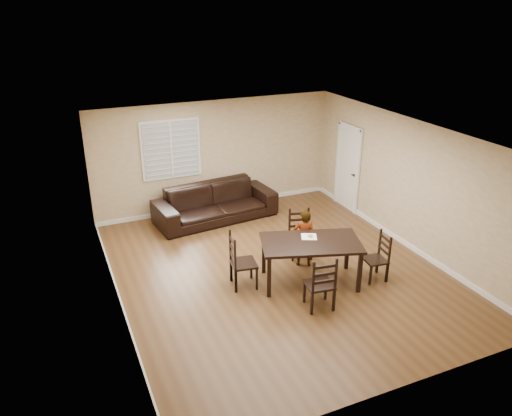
% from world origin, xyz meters
% --- Properties ---
extents(ground, '(7.00, 7.00, 0.00)m').
position_xyz_m(ground, '(0.00, 0.00, 0.00)').
color(ground, brown).
rests_on(ground, ground).
extents(room, '(6.04, 7.04, 2.72)m').
position_xyz_m(room, '(0.04, 0.18, 1.81)').
color(room, '#CDB78B').
rests_on(room, ground).
extents(dining_table, '(2.01, 1.51, 0.84)m').
position_xyz_m(dining_table, '(0.38, -0.60, 0.75)').
color(dining_table, black).
rests_on(dining_table, ground).
extents(chair_near, '(0.54, 0.52, 0.99)m').
position_xyz_m(chair_near, '(0.72, 0.48, 0.45)').
color(chair_near, black).
rests_on(chair_near, ground).
extents(chair_far, '(0.51, 0.49, 1.01)m').
position_xyz_m(chair_far, '(0.11, -1.49, 0.46)').
color(chair_far, black).
rests_on(chair_far, ground).
extents(chair_left, '(0.51, 0.54, 1.06)m').
position_xyz_m(chair_left, '(-0.91, -0.20, 0.48)').
color(chair_left, black).
rests_on(chair_left, ground).
extents(chair_right, '(0.44, 0.46, 0.93)m').
position_xyz_m(chair_right, '(1.66, -0.99, 0.42)').
color(chair_right, black).
rests_on(chair_right, ground).
extents(child, '(0.50, 0.42, 1.17)m').
position_xyz_m(child, '(0.58, 0.02, 0.59)').
color(child, gray).
rests_on(child, ground).
extents(napkin, '(0.37, 0.37, 0.00)m').
position_xyz_m(napkin, '(0.44, -0.40, 0.84)').
color(napkin, white).
rests_on(napkin, dining_table).
extents(donut, '(0.11, 0.11, 0.04)m').
position_xyz_m(donut, '(0.46, -0.41, 0.86)').
color(donut, '#CA8B48').
rests_on(donut, napkin).
extents(sofa, '(2.96, 1.42, 0.83)m').
position_xyz_m(sofa, '(-0.28, 2.81, 0.42)').
color(sofa, black).
rests_on(sofa, ground).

